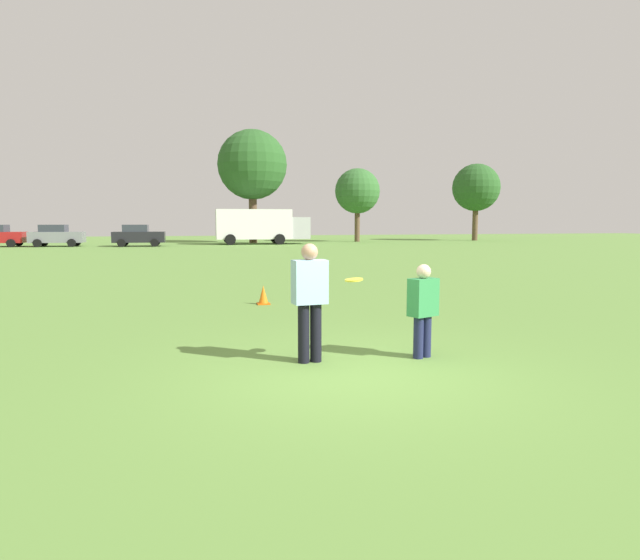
# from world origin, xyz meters

# --- Properties ---
(ground_plane) EXTENTS (148.51, 148.51, 0.00)m
(ground_plane) POSITION_xyz_m (0.00, 0.00, 0.00)
(ground_plane) COLOR #608C3D
(player_thrower) EXTENTS (0.52, 0.33, 1.77)m
(player_thrower) POSITION_xyz_m (-0.44, 0.76, 1.00)
(player_thrower) COLOR black
(player_thrower) RESTS_ON ground
(player_defender) EXTENTS (0.50, 0.40, 1.44)m
(player_defender) POSITION_xyz_m (1.30, 0.60, 0.80)
(player_defender) COLOR #1E234C
(player_defender) RESTS_ON ground
(frisbee) EXTENTS (0.27, 0.27, 0.06)m
(frisbee) POSITION_xyz_m (0.21, 0.68, 1.23)
(frisbee) COLOR yellow
(traffic_cone) EXTENTS (0.32, 0.32, 0.48)m
(traffic_cone) POSITION_xyz_m (-0.27, 6.61, 0.23)
(traffic_cone) COLOR #D8590C
(traffic_cone) RESTS_ON ground
(parked_car_center) EXTENTS (4.25, 2.32, 1.82)m
(parked_car_center) POSITION_xyz_m (-12.32, 42.63, 0.92)
(parked_car_center) COLOR slate
(parked_car_center) RESTS_ON ground
(parked_car_mid_right) EXTENTS (4.25, 2.32, 1.82)m
(parked_car_mid_right) POSITION_xyz_m (-5.71, 41.28, 0.92)
(parked_car_mid_right) COLOR black
(parked_car_mid_right) RESTS_ON ground
(box_truck) EXTENTS (8.57, 3.19, 3.18)m
(box_truck) POSITION_xyz_m (4.88, 43.10, 1.75)
(box_truck) COLOR white
(box_truck) RESTS_ON ground
(tree_center_elm) EXTENTS (6.72, 6.72, 10.92)m
(tree_center_elm) POSITION_xyz_m (4.65, 46.61, 7.51)
(tree_center_elm) COLOR brown
(tree_center_elm) RESTS_ON ground
(tree_east_birch) EXTENTS (4.63, 4.63, 7.52)m
(tree_east_birch) POSITION_xyz_m (15.53, 47.03, 5.18)
(tree_east_birch) COLOR brown
(tree_east_birch) RESTS_ON ground
(tree_east_oak) EXTENTS (5.14, 5.14, 8.35)m
(tree_east_oak) POSITION_xyz_m (29.16, 47.07, 5.74)
(tree_east_oak) COLOR brown
(tree_east_oak) RESTS_ON ground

